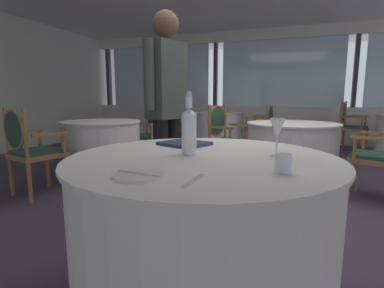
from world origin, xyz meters
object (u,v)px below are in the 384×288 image
object	(u,v)px
side_plate	(139,175)
dining_chair_2_0	(180,120)
water_tumbler	(283,163)
dining_chair_0_0	(224,134)
dining_chair_3_0	(349,122)
wine_glass	(277,129)
menu_book	(184,143)
water_bottle	(189,129)
dining_chair_1_1	(28,145)
dining_chair_1_0	(151,129)
diner_person_0	(167,101)
dining_chair_2_1	(263,124)

from	to	relation	value
side_plate	dining_chair_2_0	bearing A→B (deg)	109.56
water_tumbler	dining_chair_0_0	size ratio (longest dim) A/B	0.08
dining_chair_3_0	water_tumbler	bearing A→B (deg)	-83.72
side_plate	dining_chair_0_0	bearing A→B (deg)	96.49
wine_glass	menu_book	world-z (taller)	wine_glass
menu_book	dining_chair_2_0	xyz separation A→B (m)	(-1.76, 4.46, -0.21)
water_bottle	dining_chair_2_0	bearing A→B (deg)	111.74
side_plate	dining_chair_3_0	world-z (taller)	dining_chair_3_0
wine_glass	dining_chair_3_0	world-z (taller)	dining_chair_3_0
side_plate	dining_chair_1_1	distance (m)	2.48
side_plate	water_bottle	size ratio (longest dim) A/B	0.59
dining_chair_1_0	diner_person_0	bearing A→B (deg)	47.36
dining_chair_0_0	dining_chair_3_0	distance (m)	3.08
water_bottle	wine_glass	distance (m)	0.45
dining_chair_2_1	dining_chair_3_0	distance (m)	1.69
dining_chair_0_0	diner_person_0	distance (m)	1.71
water_tumbler	dining_chair_3_0	xyz separation A→B (m)	(1.10, 5.19, -0.22)
side_plate	wine_glass	xyz separation A→B (m)	(0.48, 0.57, 0.14)
water_bottle	menu_book	distance (m)	0.33
dining_chair_3_0	diner_person_0	world-z (taller)	diner_person_0
dining_chair_2_0	dining_chair_2_1	distance (m)	1.91
water_tumbler	dining_chair_3_0	distance (m)	5.31
wine_glass	dining_chair_2_1	distance (m)	4.32
water_bottle	menu_book	xyz separation A→B (m)	(-0.13, 0.27, -0.12)
dining_chair_0_0	dining_chair_1_1	world-z (taller)	dining_chair_0_0
side_plate	dining_chair_2_0	size ratio (longest dim) A/B	0.20
water_bottle	dining_chair_1_0	bearing A→B (deg)	120.40
menu_book	dining_chair_3_0	size ratio (longest dim) A/B	0.28
wine_glass	dining_chair_1_0	size ratio (longest dim) A/B	0.20
water_bottle	dining_chair_2_1	distance (m)	4.39
side_plate	wine_glass	size ratio (longest dim) A/B	1.00
water_bottle	menu_book	size ratio (longest dim) A/B	1.20
menu_book	dining_chair_0_0	xyz separation A→B (m)	(-0.25, 2.30, -0.21)
dining_chair_3_0	dining_chair_1_1	bearing A→B (deg)	-113.84
wine_glass	dining_chair_1_1	world-z (taller)	dining_chair_1_1
dining_chair_1_1	dining_chair_2_0	xyz separation A→B (m)	(0.21, 3.87, -0.00)
dining_chair_1_0	water_bottle	bearing A→B (deg)	47.05
water_tumbler	side_plate	bearing A→B (deg)	-155.11
water_bottle	dining_chair_0_0	bearing A→B (deg)	98.43
dining_chair_1_1	water_bottle	bearing A→B (deg)	-95.85
wine_glass	dining_chair_1_1	distance (m)	2.68
water_tumbler	menu_book	xyz separation A→B (m)	(-0.61, 0.52, -0.03)
side_plate	water_tumbler	size ratio (longest dim) A/B	2.61
dining_chair_0_0	dining_chair_2_1	bearing A→B (deg)	98.59
menu_book	dining_chair_1_0	xyz separation A→B (m)	(-1.43, 2.39, -0.20)
dining_chair_2_1	menu_book	bearing A→B (deg)	99.29
dining_chair_0_0	dining_chair_1_1	size ratio (longest dim) A/B	1.01
dining_chair_1_0	wine_glass	bearing A→B (deg)	54.58
dining_chair_1_1	dining_chair_3_0	world-z (taller)	dining_chair_3_0
dining_chair_1_0	dining_chair_2_0	world-z (taller)	dining_chair_1_0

